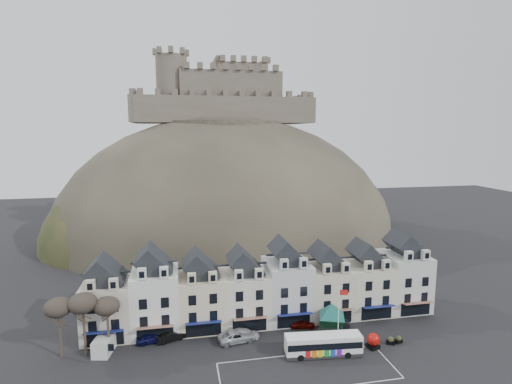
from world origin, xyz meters
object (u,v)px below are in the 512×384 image
car_maroon (302,324)px  bus (323,344)px  car_navy (152,338)px  car_silver (237,336)px  red_buoy (373,341)px  car_charcoal (336,322)px  car_black (171,336)px  bus_shelter (332,310)px  flagpole (339,313)px  white_van (106,343)px  car_white (244,333)px

car_maroon → bus: bearing=-165.2°
car_navy → car_silver: bearing=-108.8°
red_buoy → car_silver: bearing=163.5°
car_charcoal → bus: bearing=165.5°
car_black → car_maroon: bearing=-109.6°
bus_shelter → car_navy: bus_shelter is taller
bus → flagpole: (2.93, 1.78, 3.25)m
red_buoy → car_navy: (-30.09, 7.46, -0.36)m
bus → white_van: 29.51m
white_van → car_white: white_van is taller
car_black → bus_shelter: bearing=-115.8°
bus_shelter → white_van: bearing=-163.5°
bus_shelter → red_buoy: 6.93m
red_buoy → flagpole: 6.02m
red_buoy → car_maroon: red_buoy is taller
car_silver → car_navy: bearing=70.5°
white_van → car_maroon: size_ratio=1.40×
bus_shelter → car_maroon: (-3.63, 2.50, -2.98)m
car_silver → flagpole: bearing=-115.7°
white_van → car_black: size_ratio=1.21×
white_van → bus_shelter: bearing=8.7°
car_navy → car_white: (13.13, -1.19, -0.09)m
flagpole → car_charcoal: (1.91, 5.49, -4.15)m
flagpole → car_maroon: size_ratio=2.26×
car_white → car_maroon: bearing=-67.6°
car_navy → white_van: bearing=89.6°
car_maroon → car_charcoal: size_ratio=0.89×
bus → red_buoy: bus is taller
red_buoy → car_maroon: size_ratio=0.57×
car_white → car_maroon: car_maroon is taller
car_navy → car_silver: 12.11m
bus_shelter → car_silver: bus_shelter is taller
flagpole → car_navy: size_ratio=1.99×
white_van → car_silver: bearing=7.8°
flagpole → white_van: bearing=170.8°
car_white → car_maroon: (9.20, 1.19, 0.00)m
bus → bus_shelter: size_ratio=1.50×
white_van → car_charcoal: (33.53, 0.39, -0.43)m
car_navy → bus: bearing=-117.9°
car_silver → car_charcoal: (15.60, 1.55, -0.06)m
red_buoy → flagpole: (-4.47, 1.46, 3.75)m
car_navy → car_white: 13.18m
flagpole → car_white: flagpole is taller
flagpole → car_maroon: flagpole is taller
car_maroon → car_charcoal: bearing=-83.6°
car_black → car_silver: 9.43m
red_buoy → car_black: red_buoy is taller
car_black → bus: bearing=-130.9°
car_black → car_maroon: (19.60, 0.00, -0.07)m
bus → bus_shelter: 6.53m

